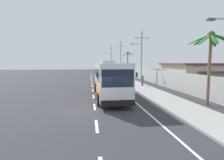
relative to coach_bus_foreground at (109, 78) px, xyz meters
name	(u,v)px	position (x,y,z in m)	size (l,w,h in m)	color
ground_plane	(95,110)	(-1.64, -5.30, -1.96)	(160.00, 160.00, 0.00)	#303035
sidewalk_kerb	(142,88)	(5.16, 4.70, -1.89)	(3.20, 90.00, 0.14)	#999993
lane_markings	(107,85)	(0.72, 9.17, -1.95)	(3.81, 71.00, 0.01)	white
boundary_wall	(158,77)	(8.96, 8.70, -0.80)	(0.24, 60.00, 2.30)	#B2B2AD
coach_bus_foreground	(109,78)	(0.00, 0.00, 0.00)	(3.04, 11.65, 3.76)	silver
motorcycle_beside_bus	(118,81)	(2.43, 8.53, -1.30)	(0.56, 1.96, 1.62)	black
pedestrian_near_kerb	(124,75)	(4.83, 15.42, -0.92)	(0.36, 0.36, 1.71)	navy
pedestrian_midwalk	(142,80)	(5.69, 6.42, -0.96)	(0.36, 0.36, 1.63)	#75388E
utility_pole_mid	(141,55)	(7.00, 11.58, 2.87)	(3.22, 0.24, 8.98)	#9E9E99
utility_pole_far	(121,58)	(6.97, 31.46, 3.07)	(2.01, 0.24, 9.69)	#9E9E99
utility_pole_distant	(111,58)	(6.61, 51.35, 3.61)	(3.77, 0.24, 10.46)	#9E9E99
palm_nearest	(210,48)	(7.70, -5.00, 2.73)	(3.60, 3.48, 6.05)	brown
palm_second	(128,58)	(9.02, 31.25, 2.97)	(3.50, 3.44, 6.72)	brown
roadside_building	(207,75)	(14.94, 5.04, -0.21)	(11.57, 8.24, 3.46)	beige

